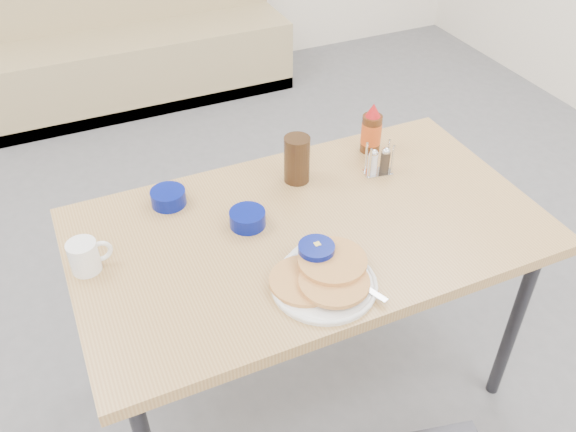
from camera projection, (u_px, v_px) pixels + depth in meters
name	position (u px, v px, depth m)	size (l,w,h in m)	color
booth_bench	(136.00, 44.00, 3.88)	(1.90, 0.56, 1.22)	tan
dining_table	(309.00, 241.00, 1.86)	(1.40, 0.80, 0.76)	tan
pancake_plate	(324.00, 279.00, 1.62)	(0.28, 0.28, 0.05)	white
coffee_mug	(85.00, 256.00, 1.65)	(0.12, 0.08, 0.09)	white
grits_setting	(316.00, 256.00, 1.68)	(0.24, 0.23, 0.07)	white
creamer_bowl	(168.00, 198.00, 1.89)	(0.11, 0.11, 0.05)	#04106B
butter_bowl	(248.00, 219.00, 1.81)	(0.11, 0.11, 0.05)	#04106B
amber_tumbler	(297.00, 159.00, 1.96)	(0.08, 0.08, 0.16)	black
condiment_caddy	(379.00, 163.00, 2.02)	(0.10, 0.07, 0.11)	silver
syrup_bottle	(371.00, 131.00, 2.10)	(0.07, 0.07, 0.18)	#47230F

